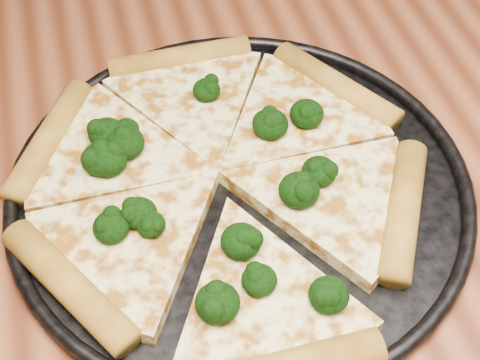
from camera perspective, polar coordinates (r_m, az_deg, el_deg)
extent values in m
cube|color=brown|center=(0.60, 8.01, -2.92)|extent=(1.20, 0.90, 0.04)
cylinder|color=black|center=(0.59, 0.00, -0.83)|extent=(0.37, 0.37, 0.01)
torus|color=black|center=(0.58, 0.00, -0.39)|extent=(0.38, 0.38, 0.01)
cylinder|color=gold|center=(0.66, 7.70, 7.48)|extent=(0.09, 0.13, 0.03)
cylinder|color=gold|center=(0.68, -4.86, 9.62)|extent=(0.13, 0.03, 0.03)
cylinder|color=gold|center=(0.63, -15.05, 3.09)|extent=(0.09, 0.13, 0.03)
cylinder|color=gold|center=(0.53, -13.53, -8.21)|extent=(0.09, 0.13, 0.03)
cylinder|color=gold|center=(0.57, 12.95, -2.36)|extent=(0.09, 0.13, 0.03)
ellipsoid|color=black|center=(0.51, 1.55, -8.01)|extent=(0.03, 0.03, 0.02)
ellipsoid|color=black|center=(0.54, -7.14, -3.57)|extent=(0.02, 0.02, 0.02)
ellipsoid|color=black|center=(0.54, -8.08, -2.63)|extent=(0.03, 0.03, 0.02)
ellipsoid|color=black|center=(0.64, -2.69, 7.22)|extent=(0.02, 0.02, 0.02)
ellipsoid|color=black|center=(0.61, 2.23, 4.65)|extent=(0.03, 0.03, 0.02)
ellipsoid|color=black|center=(0.58, -11.12, 1.66)|extent=(0.03, 0.03, 0.02)
ellipsoid|color=black|center=(0.54, -10.28, -3.73)|extent=(0.03, 0.03, 0.02)
ellipsoid|color=black|center=(0.59, -9.21, 2.94)|extent=(0.03, 0.03, 0.02)
ellipsoid|color=black|center=(0.55, 4.76, -0.81)|extent=(0.03, 0.03, 0.02)
ellipsoid|color=black|center=(0.61, -9.10, 4.02)|extent=(0.02, 0.02, 0.02)
ellipsoid|color=black|center=(0.50, 7.12, -9.11)|extent=(0.03, 0.03, 0.02)
ellipsoid|color=black|center=(0.57, 6.36, 0.69)|extent=(0.03, 0.03, 0.02)
ellipsoid|color=black|center=(0.52, 0.08, -4.92)|extent=(0.03, 0.03, 0.02)
ellipsoid|color=black|center=(0.60, -10.64, 3.70)|extent=(0.03, 0.03, 0.02)
ellipsoid|color=black|center=(0.60, 2.45, 4.50)|extent=(0.03, 0.03, 0.02)
ellipsoid|color=black|center=(0.61, 5.37, 5.31)|extent=(0.03, 0.03, 0.02)
ellipsoid|color=black|center=(0.58, -10.58, 1.63)|extent=(0.03, 0.03, 0.02)
ellipsoid|color=black|center=(0.49, -1.81, -9.79)|extent=(0.03, 0.03, 0.02)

